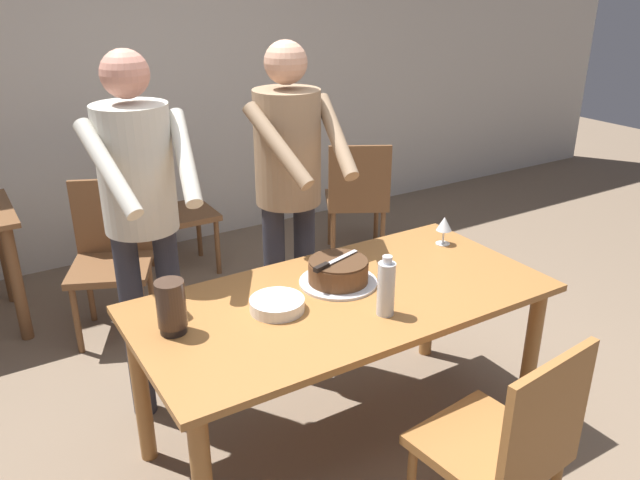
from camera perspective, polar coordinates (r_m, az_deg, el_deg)
The scene contains 15 objects.
ground_plane at distance 3.07m, azimuth 2.01°, elevation -17.45°, with size 14.00×14.00×0.00m, color #7A6651.
back_wall at distance 4.85m, azimuth -16.17°, elevation 14.50°, with size 10.00×0.12×2.70m, color beige.
main_dining_table at distance 2.70m, azimuth 2.20°, elevation -6.96°, with size 1.75×0.86×0.75m.
cake_on_platter at distance 2.72m, azimuth 1.66°, elevation -2.96°, with size 0.34×0.34×0.11m.
cake_knife at distance 2.65m, azimuth 0.68°, elevation -2.21°, with size 0.26×0.10×0.02m.
plate_stack at distance 2.53m, azimuth -3.90°, elevation -5.85°, with size 0.22×0.22×0.05m.
wine_glass_near at distance 3.16m, azimuth 11.17°, elevation 1.37°, with size 0.08×0.08×0.14m.
water_bottle at distance 2.47m, azimuth 5.99°, elevation -4.32°, with size 0.07×0.07×0.25m.
hurricane_lamp at distance 2.40m, azimuth -13.29°, elevation -5.90°, with size 0.11×0.11×0.21m.
person_cutting_cake at distance 3.08m, azimuth -2.82°, elevation 5.61°, with size 0.47×0.56×1.72m.
person_standing_beside at distance 2.85m, azimuth -15.92°, elevation 3.28°, with size 0.47×0.55×1.72m.
chair_near_side at distance 2.38m, azimuth 16.51°, elevation -17.31°, with size 0.48×0.48×0.90m.
background_chair_1 at distance 3.86m, azimuth -18.32°, elevation -1.12°, with size 0.58×0.58×0.90m.
background_chair_2 at distance 4.50m, azimuth -13.41°, elevation 2.85°, with size 0.44×0.44×0.90m.
background_chair_3 at distance 4.63m, azimuth 3.39°, elevation 4.01°, with size 0.60×0.60×0.90m.
Camera 1 is at (-1.31, -1.94, 1.99)m, focal length 35.40 mm.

